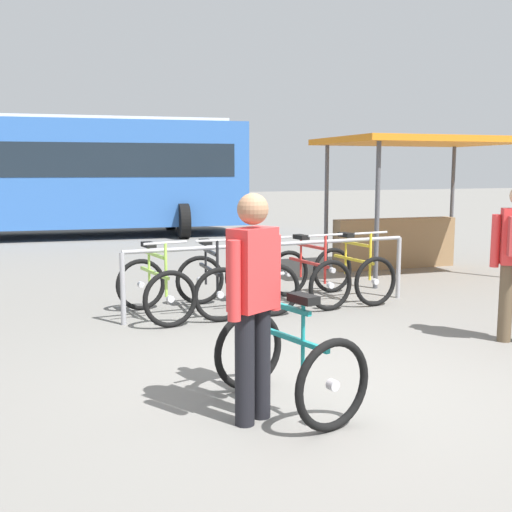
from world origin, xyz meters
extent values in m
plane|color=slate|center=(0.00, 0.00, 0.00)|extent=(80.00, 80.00, 0.00)
cylinder|color=#99999E|center=(-1.16, 2.73, 0.42)|extent=(0.06, 0.06, 0.85)
cylinder|color=#99999E|center=(2.69, 2.90, 0.42)|extent=(0.06, 0.06, 0.85)
cylinder|color=#99999E|center=(0.77, 2.82, 0.85)|extent=(3.85, 0.21, 0.05)
torus|color=black|center=(-0.82, 3.44, 0.33)|extent=(0.67, 0.19, 0.66)
cylinder|color=#B7B7BC|center=(-0.82, 3.44, 0.33)|extent=(0.09, 0.07, 0.08)
torus|color=black|center=(-0.67, 2.43, 0.33)|extent=(0.67, 0.19, 0.66)
cylinder|color=#B7B7BC|center=(-0.67, 2.43, 0.33)|extent=(0.09, 0.07, 0.08)
cube|color=#9ED14C|center=(-0.75, 2.93, 0.56)|extent=(0.16, 0.91, 0.04)
cube|color=#9ED14C|center=(-0.74, 2.88, 0.78)|extent=(0.12, 0.61, 0.04)
cylinder|color=#9ED14C|center=(-0.77, 3.11, 0.60)|extent=(0.03, 0.03, 0.55)
cube|color=black|center=(-0.77, 3.11, 0.88)|extent=(0.15, 0.25, 0.06)
cylinder|color=#9ED14C|center=(-0.69, 2.55, 0.65)|extent=(0.03, 0.03, 0.63)
cylinder|color=#B7B7BC|center=(-0.69, 2.55, 0.96)|extent=(0.52, 0.10, 0.03)
torus|color=black|center=(-0.02, 3.47, 0.33)|extent=(0.66, 0.10, 0.66)
cylinder|color=#B7B7BC|center=(-0.02, 3.47, 0.33)|extent=(0.08, 0.06, 0.08)
torus|color=black|center=(-0.07, 2.45, 0.33)|extent=(0.66, 0.10, 0.66)
cylinder|color=#B7B7BC|center=(-0.07, 2.45, 0.33)|extent=(0.08, 0.06, 0.08)
cube|color=black|center=(-0.05, 2.96, 0.56)|extent=(0.07, 0.92, 0.04)
cube|color=black|center=(-0.05, 2.91, 0.78)|extent=(0.06, 0.61, 0.04)
cylinder|color=black|center=(-0.04, 3.15, 0.60)|extent=(0.03, 0.03, 0.55)
cube|color=black|center=(-0.04, 3.15, 0.88)|extent=(0.13, 0.24, 0.06)
cylinder|color=black|center=(-0.06, 2.57, 0.65)|extent=(0.03, 0.03, 0.63)
cylinder|color=#B7B7BC|center=(-0.06, 2.57, 0.96)|extent=(0.52, 0.05, 0.03)
torus|color=black|center=(0.67, 3.50, 0.33)|extent=(0.66, 0.11, 0.66)
cylinder|color=#B7B7BC|center=(0.67, 3.50, 0.33)|extent=(0.08, 0.07, 0.08)
torus|color=black|center=(0.64, 2.48, 0.33)|extent=(0.66, 0.11, 0.66)
cylinder|color=#B7B7BC|center=(0.64, 2.48, 0.33)|extent=(0.08, 0.07, 0.08)
cube|color=teal|center=(0.65, 2.99, 0.56)|extent=(0.06, 0.92, 0.04)
cube|color=teal|center=(0.65, 2.94, 0.78)|extent=(0.05, 0.61, 0.04)
cylinder|color=teal|center=(0.66, 3.18, 0.60)|extent=(0.03, 0.03, 0.55)
cube|color=black|center=(0.66, 3.18, 0.88)|extent=(0.13, 0.24, 0.06)
cylinder|color=teal|center=(0.64, 2.60, 0.65)|extent=(0.03, 0.03, 0.63)
cylinder|color=#B7B7BC|center=(0.64, 2.60, 0.96)|extent=(0.52, 0.04, 0.03)
torus|color=black|center=(1.28, 3.53, 0.33)|extent=(0.66, 0.16, 0.66)
cylinder|color=#B7B7BC|center=(1.28, 3.53, 0.33)|extent=(0.09, 0.07, 0.08)
torus|color=black|center=(1.42, 2.52, 0.33)|extent=(0.66, 0.16, 0.66)
cylinder|color=#B7B7BC|center=(1.42, 2.52, 0.33)|extent=(0.09, 0.07, 0.08)
cube|color=red|center=(1.35, 3.02, 0.56)|extent=(0.16, 0.91, 0.04)
cube|color=red|center=(1.36, 2.97, 0.78)|extent=(0.12, 0.61, 0.04)
cylinder|color=red|center=(1.33, 3.20, 0.60)|extent=(0.03, 0.03, 0.55)
cube|color=black|center=(1.33, 3.20, 0.88)|extent=(0.15, 0.25, 0.06)
cylinder|color=red|center=(1.41, 2.64, 0.65)|extent=(0.03, 0.03, 0.63)
cylinder|color=#B7B7BC|center=(1.41, 2.64, 0.96)|extent=(0.52, 0.10, 0.03)
torus|color=black|center=(2.01, 3.56, 0.33)|extent=(0.66, 0.12, 0.66)
cylinder|color=#B7B7BC|center=(2.01, 3.56, 0.33)|extent=(0.09, 0.07, 0.08)
torus|color=black|center=(2.10, 2.54, 0.33)|extent=(0.66, 0.12, 0.66)
cylinder|color=#B7B7BC|center=(2.10, 2.54, 0.33)|extent=(0.09, 0.07, 0.08)
cube|color=yellow|center=(2.05, 3.05, 0.56)|extent=(0.12, 0.92, 0.04)
cube|color=yellow|center=(2.06, 3.00, 0.78)|extent=(0.09, 0.61, 0.04)
cylinder|color=yellow|center=(2.04, 3.23, 0.60)|extent=(0.03, 0.03, 0.55)
cube|color=black|center=(2.04, 3.23, 0.88)|extent=(0.14, 0.25, 0.06)
cylinder|color=yellow|center=(2.09, 2.67, 0.65)|extent=(0.03, 0.03, 0.63)
cylinder|color=#B7B7BC|center=(2.09, 2.67, 0.96)|extent=(0.52, 0.08, 0.03)
torus|color=black|center=(-0.30, -0.78, 0.33)|extent=(0.65, 0.22, 0.66)
cylinder|color=#B7B7BC|center=(-0.30, -0.78, 0.33)|extent=(0.09, 0.08, 0.08)
torus|color=black|center=(-0.55, 0.21, 0.33)|extent=(0.65, 0.22, 0.66)
cylinder|color=#B7B7BC|center=(-0.55, 0.21, 0.33)|extent=(0.09, 0.08, 0.08)
cube|color=teal|center=(-0.42, -0.29, 0.56)|extent=(0.26, 0.90, 0.04)
cube|color=teal|center=(-0.43, -0.24, 0.78)|extent=(0.18, 0.60, 0.04)
cylinder|color=teal|center=(-0.38, -0.46, 0.60)|extent=(0.03, 0.03, 0.55)
cube|color=black|center=(-0.38, -0.46, 0.88)|extent=(0.18, 0.26, 0.06)
cylinder|color=teal|center=(-0.52, 0.09, 0.65)|extent=(0.03, 0.03, 0.63)
cylinder|color=#B7B7BC|center=(-0.52, 0.09, 0.96)|extent=(0.51, 0.15, 0.03)
cube|color=gray|center=(-0.55, 0.23, 0.84)|extent=(0.30, 0.26, 0.22)
ellipsoid|color=beige|center=(-0.55, 0.23, 0.94)|extent=(0.21, 0.20, 0.16)
sphere|color=beige|center=(-0.57, 0.31, 1.04)|extent=(0.11, 0.11, 0.11)
cylinder|color=black|center=(-0.67, -0.38, 0.41)|extent=(0.14, 0.14, 0.82)
cylinder|color=black|center=(-0.83, -0.46, 0.41)|extent=(0.14, 0.14, 0.82)
cube|color=red|center=(-0.75, -0.42, 1.11)|extent=(0.39, 0.34, 0.58)
cylinder|color=red|center=(-0.55, -0.33, 1.06)|extent=(0.09, 0.09, 0.55)
cylinder|color=red|center=(-0.93, -0.54, 1.06)|extent=(0.09, 0.09, 0.55)
sphere|color=#9E7051|center=(-0.75, -0.42, 1.53)|extent=(0.22, 0.22, 0.22)
cylinder|color=brown|center=(2.46, 0.59, 0.41)|extent=(0.14, 0.14, 0.82)
cylinder|color=red|center=(2.36, 0.68, 1.06)|extent=(0.09, 0.09, 0.55)
cube|color=#3366B7|center=(-1.34, 12.78, 1.65)|extent=(10.19, 3.44, 2.70)
cube|color=#19232D|center=(-1.34, 12.78, 2.00)|extent=(9.40, 3.39, 0.84)
cube|color=silver|center=(-1.34, 12.78, 3.04)|extent=(9.17, 3.10, 0.08)
cylinder|color=black|center=(1.77, 11.23, 0.45)|extent=(0.33, 0.92, 0.90)
cylinder|color=black|center=(2.01, 13.72, 0.45)|extent=(0.33, 0.92, 0.90)
cylinder|color=#4C4C51|center=(2.85, 5.41, 1.10)|extent=(0.07, 0.07, 2.20)
cylinder|color=#4C4C51|center=(5.45, 5.29, 1.10)|extent=(0.07, 0.07, 2.20)
cylinder|color=#4C4C51|center=(2.77, 3.61, 1.10)|extent=(0.07, 0.07, 2.20)
cube|color=orange|center=(4.11, 4.45, 2.25)|extent=(3.20, 2.44, 0.10)
cube|color=olive|center=(4.14, 5.20, 0.45)|extent=(2.35, 0.41, 0.90)
camera|label=1|loc=(-2.29, -4.47, 1.81)|focal=44.13mm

